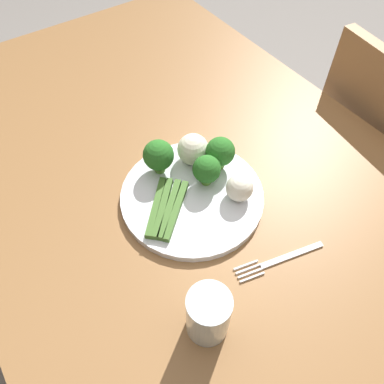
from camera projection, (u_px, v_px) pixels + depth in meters
name	position (u px, v px, depth m)	size (l,w,h in m)	color
ground_plane	(187.00, 304.00, 1.35)	(6.00, 6.00, 0.02)	gray
dining_table	(184.00, 200.00, 0.85)	(1.36, 0.84, 0.73)	olive
chair	(379.00, 172.00, 1.06)	(0.45, 0.45, 0.87)	#9E754C
plate	(192.00, 196.00, 0.71)	(0.27, 0.27, 0.01)	white
asparagus_bundle	(166.00, 208.00, 0.68)	(0.13, 0.13, 0.01)	#3D6626
broccoli_front	(207.00, 170.00, 0.70)	(0.05, 0.05, 0.07)	#568E33
broccoli_back_right	(220.00, 152.00, 0.72)	(0.06, 0.06, 0.07)	#568E33
broccoli_outer_edge	(158.00, 156.00, 0.71)	(0.06, 0.06, 0.07)	#568E33
cauliflower_near_fork	(193.00, 149.00, 0.74)	(0.06, 0.06, 0.06)	silver
cauliflower_left	(240.00, 188.00, 0.68)	(0.05, 0.05, 0.05)	white
fork	(279.00, 260.00, 0.64)	(0.06, 0.16, 0.00)	silver
water_glass	(208.00, 315.00, 0.54)	(0.06, 0.06, 0.10)	silver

